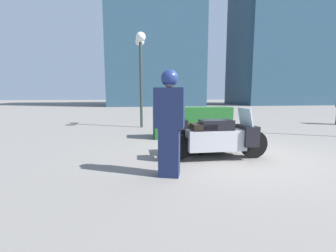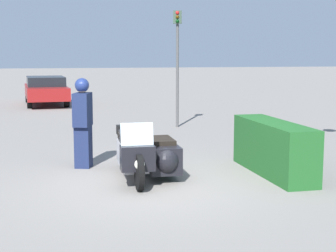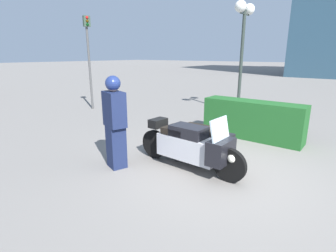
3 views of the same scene
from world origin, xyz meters
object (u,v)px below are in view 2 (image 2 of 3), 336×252
at_px(traffic_light_far, 177,52).
at_px(officer_rider, 83,121).
at_px(police_motorcycle, 147,154).
at_px(hedge_bush_curbside, 273,148).
at_px(parked_car_background, 46,89).

bearing_deg(traffic_light_far, officer_rider, -15.96).
distance_m(police_motorcycle, officer_rider, 1.74).
bearing_deg(police_motorcycle, officer_rider, -136.61).
bearing_deg(officer_rider, hedge_bush_curbside, -3.81).
distance_m(officer_rider, traffic_light_far, 6.47).
bearing_deg(hedge_bush_curbside, traffic_light_far, -178.11).
relative_size(hedge_bush_curbside, parked_car_background, 0.56).
distance_m(officer_rider, hedge_bush_curbside, 3.89).
height_order(officer_rider, parked_car_background, officer_rider).
height_order(hedge_bush_curbside, traffic_light_far, traffic_light_far).
distance_m(hedge_bush_curbside, traffic_light_far, 7.05).
xyz_separation_m(police_motorcycle, hedge_bush_curbside, (0.21, 2.47, 0.05)).
bearing_deg(parked_car_background, officer_rider, 179.67).
xyz_separation_m(police_motorcycle, parked_car_background, (-15.12, -1.89, 0.25)).
bearing_deg(parked_car_background, hedge_bush_curbside, -167.67).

